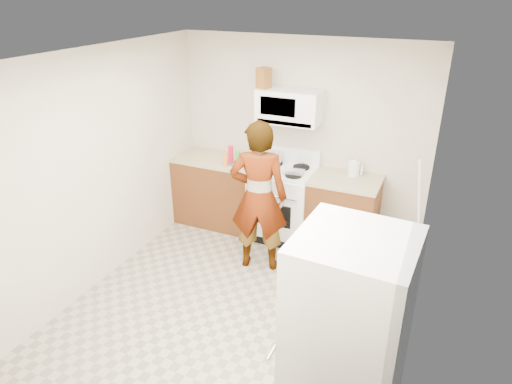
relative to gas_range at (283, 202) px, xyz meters
The scene contains 20 objects.
floor 1.56m from the gas_range, 86.14° to the right, with size 3.60×3.60×0.00m, color gray.
back_wall 0.83m from the gas_range, 72.00° to the left, with size 3.20×0.02×2.50m, color beige.
right_wall 2.37m from the gas_range, 41.25° to the right, with size 0.02×3.60×2.50m, color beige.
cabinet_left 0.94m from the gas_range, behind, with size 1.12×0.62×0.90m, color #592D15.
counter_left 1.03m from the gas_range, behind, with size 1.14×0.64×0.04m, color tan.
cabinet_right 0.78m from the gas_range, ahead, with size 0.80×0.62×0.90m, color #592D15.
counter_right 0.89m from the gas_range, ahead, with size 0.82×0.64×0.04m, color tan.
gas_range is the anchor object (origin of this frame).
microwave 1.22m from the gas_range, 90.00° to the left, with size 0.76×0.38×0.40m, color white.
person 0.87m from the gas_range, 90.50° to the right, with size 0.64×0.42×1.76m, color tan.
fridge 3.02m from the gas_range, 61.54° to the right, with size 0.70×0.70×1.70m, color silver.
kettle 1.00m from the gas_range, 10.65° to the left, with size 0.14×0.14×0.17m, color silver.
jug 1.57m from the gas_range, 165.51° to the left, with size 0.14×0.14×0.24m, color brown.
saucepan 0.59m from the gas_range, 152.72° to the left, with size 0.25×0.25×0.14m, color silver.
tray 0.51m from the gas_range, 31.11° to the right, with size 0.25×0.16×0.05m, color white.
bottle_spray 0.91m from the gas_range, behind, with size 0.07×0.07×0.22m, color red.
bottle_hot_sauce 0.92m from the gas_range, 165.34° to the right, with size 0.05×0.05×0.16m, color orange.
bottle_green_cap 0.80m from the gas_range, 166.49° to the right, with size 0.06×0.06×0.19m, color green.
pot_lid 0.82m from the gas_range, behind, with size 0.23×0.23×0.01m, color silver.
broom 1.71m from the gas_range, 10.47° to the right, with size 0.03×0.03×1.46m, color white.
Camera 1 is at (1.72, -3.48, 3.05)m, focal length 32.00 mm.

